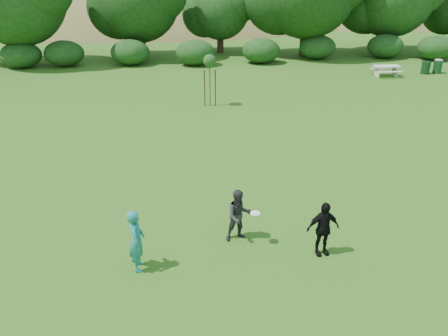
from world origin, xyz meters
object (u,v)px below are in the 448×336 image
Objects in this scene: trash_can_near at (426,68)px; trash_can_lidded at (438,66)px; sapling at (210,62)px; picnic_table at (386,69)px; player_black at (323,229)px; player_teal at (137,240)px; player_grey at (239,215)px.

trash_can_near is 0.98m from trash_can_lidded.
sapling is (-16.38, -6.28, 1.97)m from trash_can_near.
sapling is 1.58× the size of picnic_table.
trash_can_lidded is at bearing 46.61° from player_black.
sapling is at bearing -15.51° from player_teal.
sapling is at bearing -159.01° from trash_can_near.
player_teal is 4.85m from player_black.
player_grey is (2.75, 1.01, -0.07)m from player_teal.
player_black is (2.10, -0.95, 0.01)m from player_grey.
sapling is (0.39, 13.37, 1.65)m from player_grey.
sapling is (-1.71, 14.32, 1.64)m from player_black.
player_grey is at bearing 149.46° from player_black.
trash_can_lidded is at bearing 38.94° from player_grey.
trash_can_near is 0.50× the size of picnic_table.
trash_can_near is at bearing -175.01° from trash_can_lidded.
player_black is 1.48× the size of trash_can_lidded.
player_black is 0.54× the size of sapling.
player_black reaches higher than trash_can_near.
trash_can_near is (14.67, 20.60, -0.33)m from player_black.
picnic_table is at bearing 54.14° from player_black.
player_grey is 1.71× the size of trash_can_near.
player_teal is at bearing -102.31° from sapling.
player_teal reaches higher than picnic_table.
sapling is at bearing -159.85° from trash_can_lidded.
player_black is at bearing -92.40° from player_teal.
picnic_table is (-3.23, -0.44, 0.07)m from trash_can_near.
trash_can_near is (19.52, 20.67, -0.39)m from player_teal.
player_black is at bearing -33.36° from player_grey.
sapling is at bearing -156.04° from picnic_table.
player_grey is at bearing -72.97° from player_teal.
player_grey is 1.46× the size of trash_can_lidded.
trash_can_lidded is (17.36, 6.37, -1.88)m from sapling.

